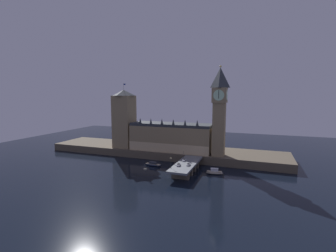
% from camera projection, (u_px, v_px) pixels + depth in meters
% --- Properties ---
extents(ground_plane, '(400.00, 400.00, 0.00)m').
position_uv_depth(ground_plane, '(145.00, 166.00, 192.11)').
color(ground_plane, black).
extents(embankment, '(220.00, 42.00, 6.67)m').
position_uv_depth(embankment, '(163.00, 151.00, 227.98)').
color(embankment, brown).
rests_on(embankment, ground_plane).
extents(parliament_hall, '(71.81, 23.11, 28.92)m').
position_uv_depth(parliament_hall, '(171.00, 137.00, 215.74)').
color(parliament_hall, '#8E7A56').
rests_on(parliament_hall, embankment).
extents(clock_tower, '(11.57, 11.68, 71.73)m').
position_uv_depth(clock_tower, '(219.00, 109.00, 192.58)').
color(clock_tower, '#8E7A56').
rests_on(clock_tower, embankment).
extents(victoria_tower, '(17.44, 17.44, 59.60)m').
position_uv_depth(victoria_tower, '(124.00, 119.00, 228.08)').
color(victoria_tower, '#8E7A56').
rests_on(victoria_tower, embankment).
extents(bridge, '(14.00, 46.00, 6.91)m').
position_uv_depth(bridge, '(186.00, 166.00, 174.81)').
color(bridge, slate).
rests_on(bridge, ground_plane).
extents(car_northbound_lead, '(1.97, 4.22, 1.55)m').
position_uv_depth(car_northbound_lead, '(184.00, 160.00, 180.04)').
color(car_northbound_lead, white).
rests_on(car_northbound_lead, bridge).
extents(car_northbound_trail, '(2.01, 4.31, 1.57)m').
position_uv_depth(car_northbound_trail, '(179.00, 165.00, 167.66)').
color(car_northbound_trail, silver).
rests_on(car_northbound_trail, bridge).
extents(car_southbound_lead, '(1.91, 4.33, 1.40)m').
position_uv_depth(car_southbound_lead, '(188.00, 165.00, 168.64)').
color(car_southbound_lead, silver).
rests_on(car_southbound_lead, bridge).
extents(pedestrian_near_rail, '(0.38, 0.38, 1.86)m').
position_uv_depth(pedestrian_near_rail, '(175.00, 164.00, 169.57)').
color(pedestrian_near_rail, black).
rests_on(pedestrian_near_rail, bridge).
extents(pedestrian_mid_walk, '(0.38, 0.38, 1.70)m').
position_uv_depth(pedestrian_mid_walk, '(196.00, 161.00, 175.81)').
color(pedestrian_mid_walk, black).
rests_on(pedestrian_mid_walk, bridge).
extents(street_lamp_near, '(1.34, 0.60, 7.27)m').
position_uv_depth(street_lamp_near, '(171.00, 161.00, 162.50)').
color(street_lamp_near, '#2D3333').
rests_on(street_lamp_near, bridge).
extents(street_lamp_far, '(1.34, 0.60, 6.24)m').
position_uv_depth(street_lamp_far, '(183.00, 153.00, 189.98)').
color(street_lamp_far, '#2D3333').
rests_on(street_lamp_far, bridge).
extents(boat_upstream, '(14.12, 5.33, 3.28)m').
position_uv_depth(boat_upstream, '(153.00, 164.00, 191.63)').
color(boat_upstream, '#1E2842').
rests_on(boat_upstream, ground_plane).
extents(boat_downstream, '(12.14, 5.48, 4.36)m').
position_uv_depth(boat_downstream, '(214.00, 172.00, 171.19)').
color(boat_downstream, '#B2A893').
rests_on(boat_downstream, ground_plane).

